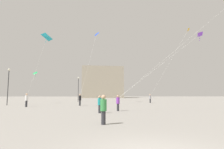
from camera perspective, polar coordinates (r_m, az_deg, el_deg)
name	(u,v)px	position (r m, az deg, el deg)	size (l,w,h in m)	color
person_in_purple	(118,102)	(19.34, 1.86, -8.64)	(0.36, 0.36, 1.65)	#2D2D33
person_in_black	(80,99)	(28.63, -9.97, -7.62)	(0.39, 0.39, 1.78)	#2D2D33
person_in_grey	(150,98)	(38.14, 11.80, -7.23)	(0.38, 0.38, 1.75)	#2D2D33
person_in_teal	(100,103)	(17.21, -3.88, -8.99)	(0.35, 0.35, 1.62)	#2D2D33
person_in_white	(27,99)	(28.17, -25.11, -7.06)	(0.41, 0.41, 1.87)	#2D2D33
person_in_green	(103,108)	(10.75, -2.68, -10.45)	(0.37, 0.37, 1.69)	#2D2D33
kite_cyan_delta	(47,38)	(26.89, -19.60, 10.79)	(3.58, 2.41, 8.70)	#1EB2C6
kite_amber_delta	(186,33)	(39.56, 22.12, 11.86)	(7.47, 3.65, 13.33)	yellow
kite_cobalt_diamond	(96,34)	(39.57, -4.87, 12.40)	(2.96, 9.90, 13.69)	blue
kite_emerald_diamond	(35,73)	(37.87, -22.87, 0.39)	(2.91, 9.95, 4.88)	green
kite_violet_delta	(197,37)	(25.43, 24.99, 10.67)	(11.04, 2.67, 8.13)	purple
building_left_hall	(102,83)	(95.71, -3.21, -2.60)	(21.44, 18.03, 15.51)	#A39984
lamppost_east	(8,81)	(34.04, -29.59, -1.78)	(0.36, 0.36, 5.93)	#2D2D30
lamppost_west	(78,85)	(42.28, -10.45, -3.39)	(0.36, 0.36, 5.67)	#2D2D30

